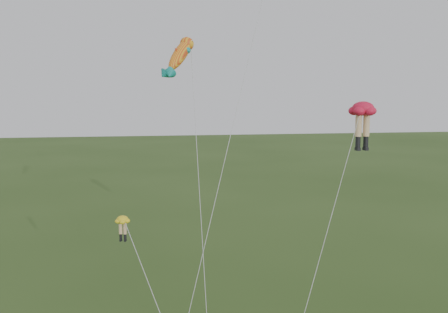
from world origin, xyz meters
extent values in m
cylinder|color=silver|center=(1.20, 3.54, 12.15)|extent=(7.23, 7.83, 23.88)
ellipsoid|color=red|center=(8.84, 2.24, 14.30)|extent=(1.80, 1.80, 0.83)
cylinder|color=#E4B987|center=(8.58, 2.22, 13.32)|extent=(0.37, 0.37, 1.26)
cylinder|color=black|center=(8.58, 2.22, 12.38)|extent=(0.29, 0.29, 0.63)
cube|color=black|center=(8.58, 2.22, 11.97)|extent=(0.24, 0.39, 0.18)
cylinder|color=#E4B987|center=(9.09, 2.27, 13.32)|extent=(0.37, 0.37, 1.26)
cylinder|color=black|center=(9.09, 2.27, 12.38)|extent=(0.29, 0.29, 0.63)
cube|color=black|center=(9.09, 2.27, 11.97)|extent=(0.24, 0.39, 0.18)
cylinder|color=silver|center=(5.92, 0.00, 7.46)|extent=(5.88, 4.53, 14.50)
ellipsoid|color=yellow|center=(-4.81, 0.92, 8.68)|extent=(1.00, 1.00, 0.40)
cylinder|color=#E4B987|center=(-4.92, 0.96, 8.21)|extent=(0.18, 0.18, 0.61)
cylinder|color=black|center=(-4.92, 0.96, 7.75)|extent=(0.14, 0.14, 0.31)
cube|color=black|center=(-4.92, 0.96, 7.55)|extent=(0.15, 0.20, 0.09)
cylinder|color=#E4B987|center=(-4.69, 0.89, 8.21)|extent=(0.18, 0.18, 0.61)
cylinder|color=black|center=(-4.69, 0.89, 7.75)|extent=(0.14, 0.14, 0.31)
cube|color=black|center=(-4.69, 0.89, 7.55)|extent=(0.15, 0.20, 0.09)
ellipsoid|color=gold|center=(-1.36, 5.52, 17.51)|extent=(2.43, 2.61, 2.61)
sphere|color=gold|center=(-1.36, 5.52, 17.51)|extent=(1.51, 1.55, 1.27)
cone|color=teal|center=(-1.36, 5.52, 17.51)|extent=(1.31, 1.36, 1.21)
cone|color=teal|center=(-1.36, 5.52, 17.51)|extent=(1.31, 1.36, 1.21)
cone|color=teal|center=(-1.36, 5.52, 17.51)|extent=(0.74, 0.77, 0.67)
cone|color=teal|center=(-1.36, 5.52, 17.51)|extent=(0.74, 0.77, 0.67)
cone|color=#C53D14|center=(-1.36, 5.52, 17.51)|extent=(0.77, 0.79, 0.67)
cylinder|color=silver|center=(-0.89, 2.46, 8.86)|extent=(0.97, 6.15, 17.30)
camera|label=1|loc=(-3.63, -24.81, 15.26)|focal=40.00mm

